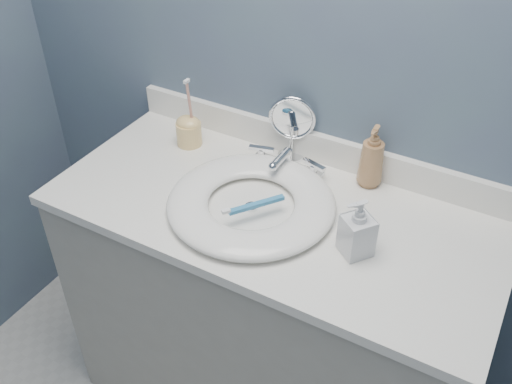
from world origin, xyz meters
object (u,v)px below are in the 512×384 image
Objects in this scene: makeup_mirror at (292,125)px; toothbrush_holder at (189,130)px; soap_bottle_amber at (372,156)px; soap_bottle_clear at (358,227)px.

makeup_mirror is 0.32m from toothbrush_holder.
soap_bottle_amber is (0.25, -0.01, -0.02)m from makeup_mirror.
makeup_mirror is at bearing 175.16° from soap_bottle_clear.
soap_bottle_amber is 0.83× the size of toothbrush_holder.
toothbrush_holder is at bearing -173.97° from soap_bottle_amber.
soap_bottle_clear is at bearing -58.53° from makeup_mirror.
soap_bottle_amber is 0.56m from toothbrush_holder.
soap_bottle_amber is at bearing 7.85° from toothbrush_holder.
makeup_mirror reaches higher than soap_bottle_clear.
toothbrush_holder reaches higher than soap_bottle_amber.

